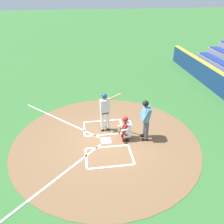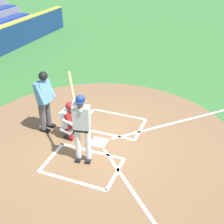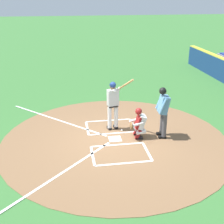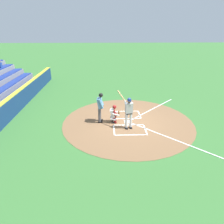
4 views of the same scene
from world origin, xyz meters
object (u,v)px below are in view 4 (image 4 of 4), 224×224
(catcher, at_px, (114,113))
(plate_umpire, at_px, (100,106))
(baseball, at_px, (123,126))
(batter, at_px, (129,111))

(catcher, bearing_deg, plate_umpire, -94.74)
(plate_umpire, bearing_deg, baseball, 63.14)
(batter, height_order, catcher, batter)
(batter, xyz_separation_m, baseball, (-0.23, -0.30, -1.06))
(batter, height_order, plate_umpire, batter)
(batter, bearing_deg, baseball, -127.49)
(catcher, relative_size, plate_umpire, 0.61)
(catcher, xyz_separation_m, baseball, (0.60, 0.48, -0.55))
(batter, distance_m, plate_umpire, 1.85)
(batter, distance_m, catcher, 1.25)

